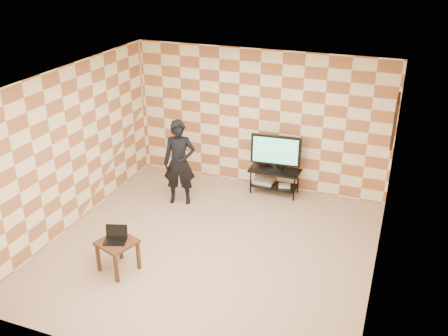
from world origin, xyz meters
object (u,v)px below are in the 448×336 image
(tv, at_px, (276,151))
(side_table, at_px, (117,246))
(tv_stand, at_px, (275,176))
(person, at_px, (179,163))

(tv, bearing_deg, side_table, -115.02)
(tv_stand, xyz_separation_m, side_table, (-1.50, -3.21, 0.05))
(side_table, relative_size, person, 0.39)
(side_table, height_order, person, person)
(tv_stand, height_order, side_table, same)
(tv, bearing_deg, tv_stand, 85.44)
(person, bearing_deg, side_table, -106.13)
(side_table, xyz_separation_m, person, (-0.05, 2.25, 0.39))
(tv_stand, distance_m, person, 1.87)
(tv_stand, xyz_separation_m, person, (-1.55, -0.96, 0.44))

